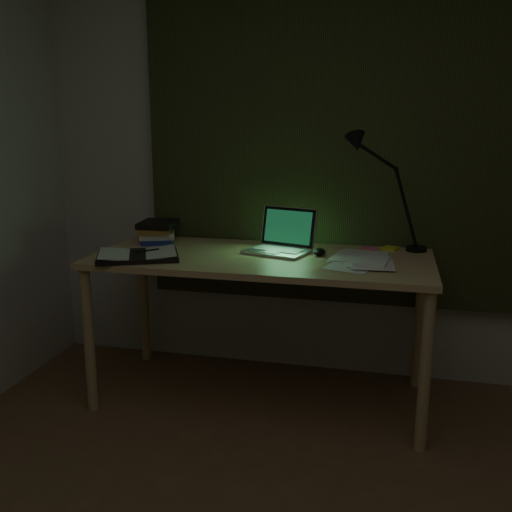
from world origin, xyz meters
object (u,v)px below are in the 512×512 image
Objects in this scene: desk at (261,328)px; laptop at (277,232)px; desk_lamp at (420,195)px; open_textbook at (138,255)px; loose_papers at (362,261)px; book_stack at (158,231)px.

laptop is at bearing 50.73° from desk.
desk is at bearing -112.26° from laptop.
desk is 2.91× the size of desk_lamp.
desk_lamp reaches higher than laptop.
open_textbook is 1.13m from loose_papers.
book_stack is at bearing -173.25° from laptop.
open_textbook is 0.42m from book_stack.
desk_lamp is (0.72, 0.22, 0.18)m from laptop.
laptop is 1.01× the size of loose_papers.
book_stack is at bearing 74.60° from open_textbook.
book_stack is at bearing 162.26° from desk.
laptop is 1.54× the size of book_stack.
laptop is 0.74m from book_stack.
laptop reaches higher than loose_papers.
open_textbook is at bearing -161.28° from desk.
laptop reaches higher than book_stack.
laptop is at bearing -10.26° from book_stack.
open_textbook is 0.67× the size of desk_lamp.
desk_lamp is at bearing -4.16° from open_textbook.
laptop is 0.47m from loose_papers.
open_textbook is 1.12× the size of loose_papers.
open_textbook is at bearing -161.84° from desk_lamp.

